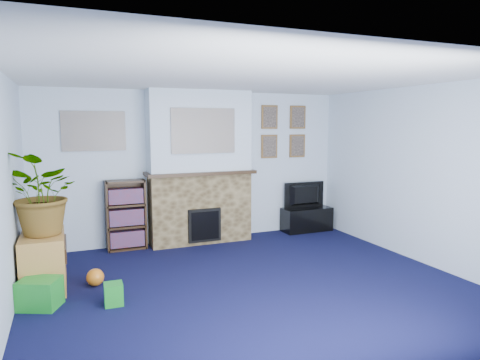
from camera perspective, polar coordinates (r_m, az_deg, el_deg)
name	(u,v)px	position (r m, az deg, el deg)	size (l,w,h in m)	color
floor	(252,286)	(5.16, 1.60, -13.93)	(5.00, 4.50, 0.01)	#0D0F33
ceiling	(253,76)	(4.83, 1.71, 13.63)	(5.00, 4.50, 0.01)	white
wall_back	(196,167)	(6.95, -5.86, 1.80)	(5.00, 0.04, 2.40)	silver
wall_front	(392,229)	(2.97, 19.57, -6.22)	(5.00, 0.04, 2.40)	silver
wall_left	(3,199)	(4.48, -29.08, -2.22)	(0.04, 4.50, 2.40)	silver
wall_right	(421,175)	(6.28, 23.01, 0.65)	(0.04, 4.50, 2.40)	silver
chimney_breast	(200,169)	(6.76, -5.37, 1.51)	(1.72, 0.50, 2.40)	brown
collage_main	(203,131)	(6.52, -4.89, 6.55)	(1.00, 0.03, 0.68)	gray
collage_left	(94,131)	(6.64, -18.91, 6.19)	(0.90, 0.03, 0.58)	gray
portrait_tl	(269,117)	(7.37, 3.95, 8.37)	(0.30, 0.03, 0.40)	brown
portrait_tr	(298,117)	(7.63, 7.70, 8.29)	(0.30, 0.03, 0.40)	brown
portrait_bl	(269,146)	(7.38, 3.91, 4.49)	(0.30, 0.03, 0.40)	brown
portrait_br	(297,146)	(7.64, 7.63, 4.54)	(0.30, 0.03, 0.40)	brown
tv_stand	(307,218)	(7.69, 8.86, -5.07)	(0.87, 0.37, 0.41)	black
television	(306,195)	(7.63, 8.85, -2.01)	(0.78, 0.10, 0.45)	black
bookshelf	(126,216)	(6.69, -14.97, -4.70)	(0.58, 0.28, 1.05)	#301F11
sideboard	(44,259)	(5.46, -24.72, -9.51)	(0.46, 0.82, 0.64)	#B57F3A
potted_plant	(44,193)	(5.25, -24.65, -1.60)	(0.85, 0.74, 0.95)	#26661E
mantel_clock	(200,167)	(6.71, -5.34, 1.78)	(0.11, 0.07, 0.15)	gold
mantel_candle	(223,165)	(6.83, -2.28, 1.99)	(0.04, 0.04, 0.14)	#B2BFC6
mantel_teddy	(164,168)	(6.57, -10.04, 1.53)	(0.14, 0.14, 0.14)	gray
mantel_can	(238,166)	(6.92, -0.32, 1.90)	(0.07, 0.07, 0.13)	#198C26
green_crate	(40,295)	(5.00, -25.12, -13.66)	(0.38, 0.30, 0.30)	#198C26
toy_ball	(95,278)	(5.40, -18.74, -12.30)	(0.20, 0.20, 0.20)	orange
toy_block	(114,294)	(4.82, -16.50, -14.43)	(0.19, 0.19, 0.23)	#198C26
toy_tube	(48,278)	(5.66, -24.26, -11.87)	(0.14, 0.14, 0.30)	yellow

